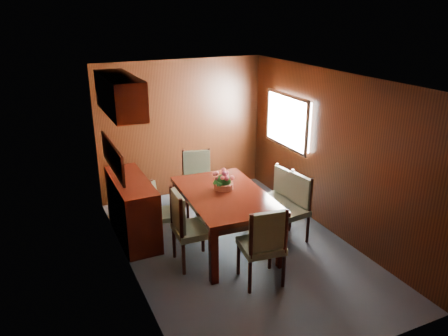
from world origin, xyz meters
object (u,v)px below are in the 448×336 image
dining_table (225,201)px  chair_right_near (293,204)px  sideboard (132,208)px  chair_head (264,242)px  chair_left_near (187,224)px  flower_centerpiece (224,179)px

dining_table → chair_right_near: 1.02m
sideboard → chair_head: chair_head is taller
chair_left_near → chair_head: size_ratio=1.00×
sideboard → chair_head: size_ratio=1.33×
chair_right_near → chair_head: 1.25m
chair_left_near → chair_head: (0.67, -0.81, -0.00)m
dining_table → chair_head: chair_head is taller
chair_head → chair_right_near: bearing=47.6°
chair_right_near → chair_head: bearing=123.9°
flower_centerpiece → chair_head: bearing=-91.4°
sideboard → chair_right_near: bearing=-26.8°
chair_right_near → chair_head: size_ratio=0.95×
chair_left_near → chair_right_near: 1.63m
chair_head → flower_centerpiece: size_ratio=3.55×
chair_left_near → chair_right_near: bearing=92.5°
sideboard → dining_table: (1.12, -0.81, 0.25)m
sideboard → flower_centerpiece: size_ratio=4.73×
flower_centerpiece → dining_table: bearing=-108.0°
sideboard → chair_left_near: size_ratio=1.33×
dining_table → chair_right_near: (0.98, -0.24, -0.14)m
flower_centerpiece → chair_left_near: bearing=-150.7°
dining_table → chair_left_near: 0.70m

